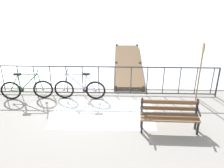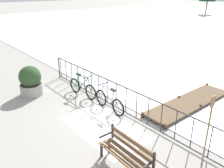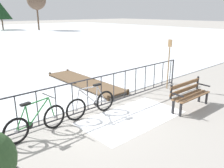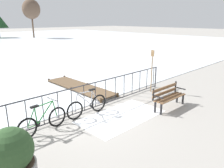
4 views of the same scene
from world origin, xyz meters
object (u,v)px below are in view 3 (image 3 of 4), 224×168
bicycle_near_railing (36,122)px  park_bench (189,93)px  bicycle_second (91,104)px  oar_upright (169,61)px

bicycle_near_railing → park_bench: (4.44, -1.56, 0.14)m
park_bench → bicycle_second: bearing=149.0°
bicycle_near_railing → oar_upright: 5.66m
bicycle_second → oar_upright: oar_upright is taller
bicycle_near_railing → bicycle_second: (1.75, 0.05, 0.00)m
bicycle_near_railing → oar_upright: size_ratio=0.86×
park_bench → oar_upright: oar_upright is taller
bicycle_second → bicycle_near_railing: bearing=-178.2°
park_bench → oar_upright: size_ratio=0.81×
bicycle_near_railing → bicycle_second: same height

